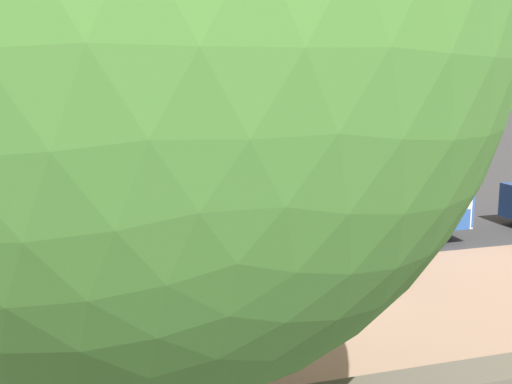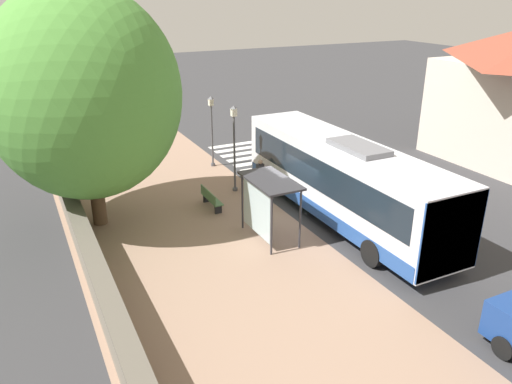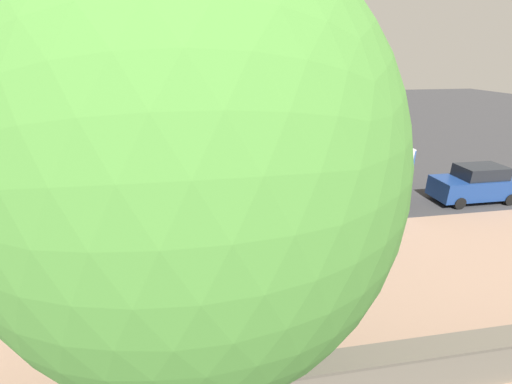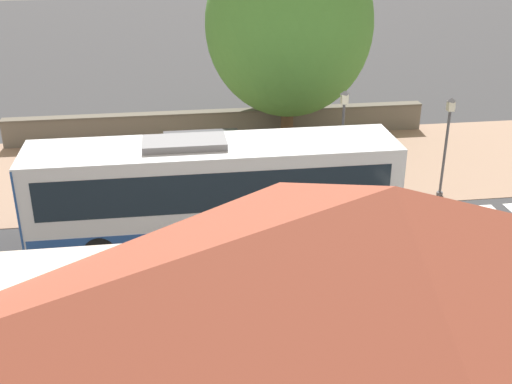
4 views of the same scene
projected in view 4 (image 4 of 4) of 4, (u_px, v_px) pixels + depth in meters
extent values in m
plane|color=#353538|center=(240.00, 214.00, 23.30)|extent=(120.00, 120.00, 0.00)
cube|color=#937560|center=(228.00, 168.00, 27.36)|extent=(9.00, 44.00, 0.02)
cube|color=silver|center=(465.00, 273.00, 19.59)|extent=(9.00, 0.50, 0.01)
cube|color=silver|center=(494.00, 271.00, 19.71)|extent=(9.00, 0.50, 0.01)
cube|color=#6B6356|center=(219.00, 125.00, 30.76)|extent=(0.50, 20.00, 1.25)
cube|color=#5B5449|center=(219.00, 111.00, 30.49)|extent=(0.60, 20.00, 0.08)
pyramid|color=brown|center=(384.00, 301.00, 6.33)|extent=(8.30, 11.67, 2.47)
cube|color=silver|center=(214.00, 187.00, 20.82)|extent=(2.60, 11.87, 2.92)
cube|color=black|center=(214.00, 176.00, 20.67)|extent=(2.64, 10.92, 1.28)
cube|color=#264C93|center=(215.00, 219.00, 21.30)|extent=(2.64, 11.63, 0.58)
cube|color=#264C93|center=(26.00, 198.00, 20.07)|extent=(2.64, 0.06, 2.80)
cube|color=black|center=(392.00, 145.00, 21.10)|extent=(1.95, 0.08, 0.41)
cube|color=slate|center=(184.00, 143.00, 20.07)|extent=(1.30, 2.61, 0.22)
cylinder|color=black|center=(328.00, 203.00, 23.03)|extent=(0.30, 1.00, 1.00)
cylinder|color=black|center=(346.00, 234.00, 20.83)|extent=(0.30, 1.00, 1.00)
cylinder|color=black|center=(106.00, 216.00, 22.03)|extent=(0.30, 1.00, 1.00)
cylinder|color=black|center=(100.00, 251.00, 19.83)|extent=(0.30, 1.00, 1.00)
cylinder|color=#2D2D33|center=(170.00, 176.00, 23.52)|extent=(0.08, 0.08, 2.39)
cylinder|color=#2D2D33|center=(238.00, 172.00, 23.84)|extent=(0.08, 0.08, 2.39)
cylinder|color=#2D2D33|center=(169.00, 164.00, 24.61)|extent=(0.08, 0.08, 2.39)
cylinder|color=#2D2D33|center=(234.00, 160.00, 24.93)|extent=(0.08, 0.08, 2.39)
cube|color=#2D2D33|center=(202.00, 137.00, 23.72)|extent=(1.51, 2.81, 0.08)
cube|color=silver|center=(202.00, 159.00, 24.71)|extent=(0.03, 2.26, 1.91)
cylinder|color=#2D3347|center=(329.00, 200.00, 23.53)|extent=(0.12, 0.12, 0.78)
cylinder|color=#2D3347|center=(330.00, 201.00, 23.39)|extent=(0.12, 0.12, 0.78)
cube|color=#333338|center=(331.00, 183.00, 23.17)|extent=(0.34, 0.22, 0.63)
sphere|color=tan|center=(331.00, 172.00, 23.00)|extent=(0.22, 0.22, 0.22)
cube|color=#4C7247|center=(294.00, 171.00, 25.89)|extent=(0.40, 1.77, 0.06)
cube|color=#4C7247|center=(293.00, 164.00, 25.95)|extent=(0.04, 1.77, 0.40)
cube|color=black|center=(276.00, 177.00, 25.89)|extent=(0.32, 0.06, 0.45)
cube|color=black|center=(311.00, 175.00, 26.07)|extent=(0.32, 0.06, 0.45)
cylinder|color=#4C4C51|center=(339.00, 195.00, 24.62)|extent=(0.24, 0.24, 0.16)
cylinder|color=#4C4C51|center=(341.00, 152.00, 23.89)|extent=(0.10, 0.10, 3.72)
cube|color=silver|center=(344.00, 99.00, 23.06)|extent=(0.24, 0.24, 0.35)
pyramid|color=#4C4C51|center=(345.00, 92.00, 22.96)|extent=(0.28, 0.28, 0.14)
cylinder|color=#4C4C51|center=(439.00, 194.00, 24.76)|extent=(0.24, 0.24, 0.16)
cylinder|color=#4C4C51|center=(445.00, 154.00, 24.09)|extent=(0.10, 0.10, 3.41)
cube|color=silver|center=(451.00, 106.00, 23.32)|extent=(0.24, 0.24, 0.35)
pyramid|color=#4C4C51|center=(452.00, 100.00, 23.22)|extent=(0.28, 0.28, 0.14)
cylinder|color=brown|center=(287.00, 107.00, 29.79)|extent=(0.58, 0.58, 3.41)
ellipsoid|color=#4C8C38|center=(289.00, 25.00, 28.25)|extent=(7.42, 7.42, 8.16)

